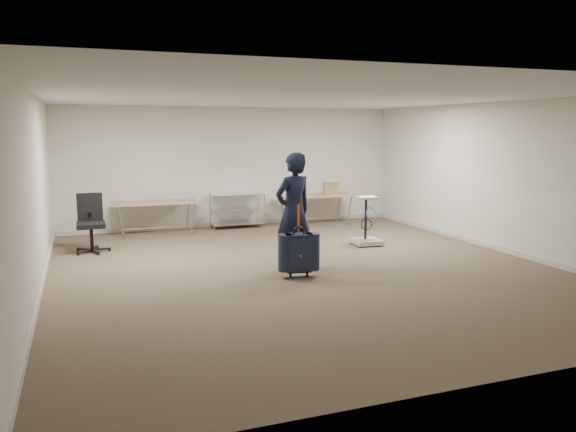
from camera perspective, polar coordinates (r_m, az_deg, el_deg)
name	(u,v)px	position (r m, az deg, el deg)	size (l,w,h in m)	color
ground	(304,269)	(9.33, 1.64, -5.40)	(9.00, 9.00, 0.00)	#433728
room_shell	(277,249)	(10.57, -1.16, -3.41)	(8.00, 9.00, 9.00)	beige
folding_table_left	(155,204)	(12.53, -13.32, 1.19)	(1.80, 0.75, 0.73)	#947C5B
folding_table_right	(316,197)	(13.51, 2.88, 1.97)	(1.80, 0.75, 0.73)	#947C5B
wire_shelf	(237,209)	(13.16, -5.19, 0.71)	(1.22, 0.47, 0.80)	silver
person	(294,211)	(9.21, 0.56, 0.51)	(0.70, 0.46, 1.92)	black
suitcase	(299,253)	(8.74, 1.11, -3.73)	(0.46, 0.31, 1.15)	black
office_chair	(91,234)	(11.16, -19.34, -1.79)	(0.66, 0.66, 1.10)	black
equipment_cart	(367,232)	(11.30, 7.99, -1.64)	(0.56, 0.56, 0.97)	beige
cardboard_box	(331,189)	(13.56, 4.39, 2.79)	(0.37, 0.28, 0.28)	olive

